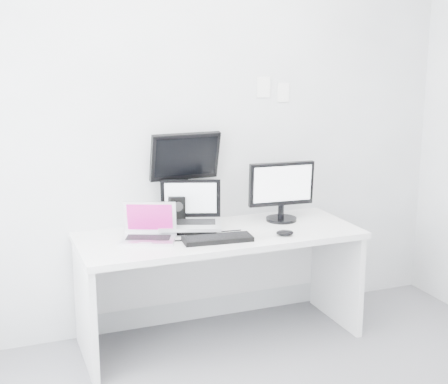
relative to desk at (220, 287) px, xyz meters
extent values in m
plane|color=silver|center=(0.00, 0.35, 0.99)|extent=(3.60, 0.00, 3.60)
cube|color=white|center=(0.00, 0.00, 0.00)|extent=(1.80, 0.70, 0.73)
cube|color=silver|center=(-0.47, -0.01, 0.49)|extent=(0.40, 0.35, 0.24)
cube|color=black|center=(-0.21, 0.26, 0.47)|extent=(0.13, 0.13, 0.20)
cube|color=#A3A5AA|center=(-0.16, 0.11, 0.53)|extent=(0.47, 0.42, 0.33)
cube|color=black|center=(-0.14, 0.30, 0.68)|extent=(0.47, 0.19, 0.63)
cube|color=black|center=(0.49, 0.12, 0.57)|extent=(0.47, 0.24, 0.42)
cube|color=black|center=(-0.08, -0.16, 0.38)|extent=(0.44, 0.19, 0.03)
ellipsoid|color=black|center=(0.36, -0.20, 0.38)|extent=(0.13, 0.10, 0.04)
cube|color=white|center=(0.45, 0.34, 1.26)|extent=(0.10, 0.00, 0.14)
cube|color=white|center=(0.60, 0.34, 1.22)|extent=(0.09, 0.00, 0.13)
camera|label=1|loc=(-1.37, -3.63, 1.52)|focal=50.86mm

